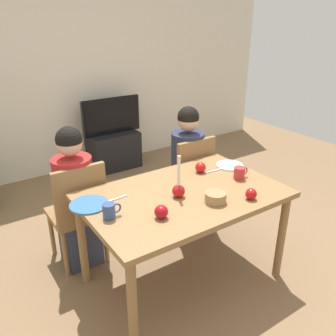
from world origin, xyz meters
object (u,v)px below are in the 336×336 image
object	(u,v)px
dining_table	(184,203)
apple_by_right_mug	(201,167)
chair_right	(189,176)
bowl_walnuts	(216,197)
person_left_child	(76,201)
mug_right	(240,173)
tv	(111,116)
mug_left	(110,211)
apple_by_left_plate	(161,212)
person_right_child	(187,170)
tv_stand	(114,150)
candle_centerpiece	(179,189)
plate_left	(89,204)
apple_near_candle	(251,194)
plate_right	(230,165)
chair_left	(78,209)

from	to	relation	value
dining_table	apple_by_right_mug	xyz separation A→B (m)	(0.32, 0.21, 0.13)
chair_right	bowl_walnuts	world-z (taller)	chair_right
chair_right	person_left_child	bearing A→B (deg)	178.28
dining_table	mug_right	size ratio (longest dim) A/B	10.87
dining_table	chair_right	distance (m)	0.81
tv	mug_left	world-z (taller)	tv
tv	apple_by_right_mug	xyz separation A→B (m)	(-0.21, -2.09, 0.08)
person_left_child	mug_right	xyz separation A→B (m)	(1.07, -0.68, 0.23)
apple_by_left_plate	dining_table	bearing A→B (deg)	31.42
apple_by_left_plate	apple_by_right_mug	distance (m)	0.75
person_right_child	tv_stand	distance (m)	1.69
bowl_walnuts	mug_right	bearing A→B (deg)	24.20
chair_right	candle_centerpiece	xyz separation A→B (m)	(-0.57, -0.63, 0.30)
chair_right	plate_left	size ratio (longest dim) A/B	3.49
apple_near_candle	plate_right	bearing A→B (deg)	61.40
tv	chair_right	bearing A→B (deg)	-90.77
chair_right	chair_left	bearing A→B (deg)	180.00
apple_near_candle	tv	bearing A→B (deg)	85.51
bowl_walnuts	person_left_child	bearing A→B (deg)	127.93
person_left_child	mug_right	size ratio (longest dim) A/B	9.10
apple_by_left_plate	apple_by_right_mug	bearing A→B (deg)	32.57
plate_left	apple_near_candle	distance (m)	1.09
tv_stand	plate_right	world-z (taller)	plate_right
chair_left	apple_by_right_mug	world-z (taller)	chair_left
plate_left	apple_by_right_mug	xyz separation A→B (m)	(0.94, 0.01, 0.04)
apple_near_candle	apple_by_right_mug	size ratio (longest dim) A/B	0.92
plate_left	person_left_child	bearing A→B (deg)	83.23
chair_left	apple_by_right_mug	size ratio (longest dim) A/B	10.48
dining_table	mug_right	world-z (taller)	mug_right
dining_table	bowl_walnuts	xyz separation A→B (m)	(0.10, -0.22, 0.12)
tv_stand	apple_by_right_mug	distance (m)	2.17
plate_right	chair_left	bearing A→B (deg)	159.81
tv	bowl_walnuts	bearing A→B (deg)	-99.74
dining_table	tv	xyz separation A→B (m)	(0.53, 2.30, 0.04)
person_left_child	mug_right	distance (m)	1.29
plate_right	chair_right	bearing A→B (deg)	101.83
person_right_child	plate_left	bearing A→B (deg)	-159.09
bowl_walnuts	chair_left	bearing A→B (deg)	129.00
apple_near_candle	apple_by_right_mug	distance (m)	0.54
apple_near_candle	apple_by_right_mug	world-z (taller)	apple_by_right_mug
dining_table	person_right_child	bearing A→B (deg)	51.44
candle_centerpiece	apple_near_candle	size ratio (longest dim) A/B	3.87
person_right_child	tv_stand	bearing A→B (deg)	89.21
dining_table	chair_right	size ratio (longest dim) A/B	1.56
person_right_child	chair_left	bearing A→B (deg)	-178.28
person_left_child	apple_by_left_plate	xyz separation A→B (m)	(0.26, -0.83, 0.22)
candle_centerpiece	tv_stand	bearing A→B (deg)	75.61
bowl_walnuts	chair_right	bearing A→B (deg)	63.68
apple_by_right_mug	person_left_child	bearing A→B (deg)	154.41
mug_left	mug_right	xyz separation A→B (m)	(1.07, -0.03, -0.00)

